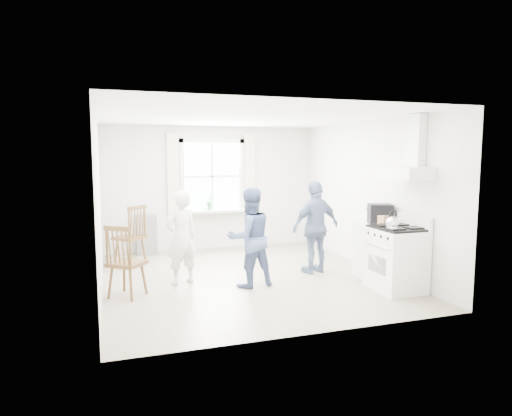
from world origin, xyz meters
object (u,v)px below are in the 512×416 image
Objects in this scene: person_left at (181,238)px; windsor_chair_b at (122,254)px; person_right at (316,227)px; windsor_chair_a at (134,229)px; stereo_stack at (380,214)px; low_cabinet at (374,251)px; person_mid at (250,238)px; gas_stove at (396,258)px.

windsor_chair_b is at bearing 8.97° from person_left.
windsor_chair_b is 3.22m from person_right.
windsor_chair_b is (-0.29, -1.94, -0.04)m from windsor_chair_a.
stereo_stack is at bearing -3.11° from windsor_chair_b.
person_left is (-3.04, 0.65, 0.28)m from low_cabinet.
low_cabinet is at bearing 166.27° from person_mid.
windsor_chair_b is at bearing 177.85° from low_cabinet.
person_right reaches higher than person_mid.
windsor_chair_a reaches higher than low_cabinet.
gas_stove reaches higher than windsor_chair_b.
windsor_chair_a is (-3.66, 2.09, 0.23)m from low_cabinet.
stereo_stack is 0.41× the size of windsor_chair_a.
person_mid is at bearing -50.35° from windsor_chair_a.
person_right reaches higher than gas_stove.
person_mid is at bearing 0.81° from windsor_chair_b.
person_right is (-0.77, 0.60, 0.34)m from low_cabinet.
person_right reaches higher than windsor_chair_b.
windsor_chair_a is at bearing -39.58° from person_right.
person_left reaches higher than stereo_stack.
windsor_chair_b is 0.69× the size of person_mid.
gas_stove is 0.71× the size of person_right.
stereo_stack is at bearing -56.22° from low_cabinet.
person_right is at bearing -27.29° from windsor_chair_a.
stereo_stack is 4.31m from windsor_chair_a.
windsor_chair_a is 1.96m from windsor_chair_b.
windsor_chair_b is 0.72× the size of person_left.
gas_stove is 3.27m from person_left.
windsor_chair_a is 1.06× the size of windsor_chair_b.
windsor_chair_b is 1.88m from person_mid.
person_left is (-2.97, 1.35, 0.25)m from gas_stove.
gas_stove is at bearing 147.53° from person_mid.
gas_stove is at bearing -37.83° from windsor_chair_a.
stereo_stack is (0.05, -0.07, 0.61)m from low_cabinet.
person_mid reaches higher than stereo_stack.
low_cabinet is at bearing 123.78° from stereo_stack.
windsor_chair_b is 0.67× the size of person_right.
windsor_chair_a is 3.26m from person_right.
person_mid is (0.97, -0.47, 0.03)m from person_left.
windsor_chair_b is at bearing 176.89° from stereo_stack.
person_mid is at bearing 173.45° from stereo_stack.
person_left is (0.62, -1.44, 0.05)m from windsor_chair_a.
stereo_stack is at bearing -30.20° from windsor_chair_a.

